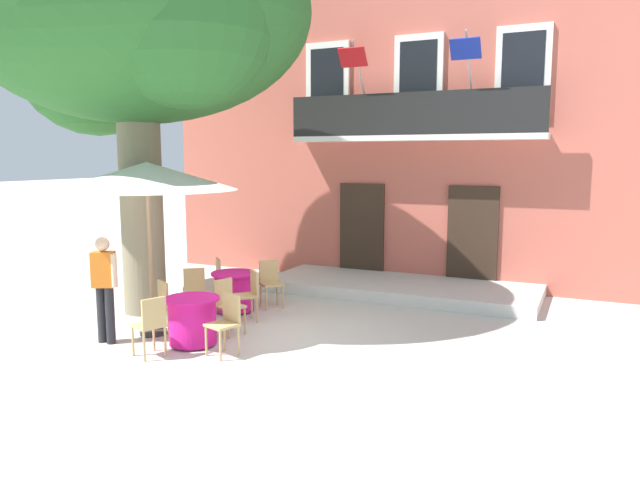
{
  "coord_description": "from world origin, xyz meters",
  "views": [
    {
      "loc": [
        4.57,
        -8.13,
        2.93
      ],
      "look_at": [
        -0.32,
        2.36,
        1.3
      ],
      "focal_mm": 33.22,
      "sensor_mm": 36.0,
      "label": 1
    }
  ],
  "objects": [
    {
      "name": "ground_plane",
      "position": [
        0.0,
        0.0,
        0.0
      ],
      "size": [
        120.0,
        120.0,
        0.0
      ],
      "primitive_type": "plane",
      "color": "beige"
    },
    {
      "name": "building_facade",
      "position": [
        0.87,
        6.99,
        3.75
      ],
      "size": [
        13.0,
        5.09,
        7.5
      ],
      "color": "#BC5B4C",
      "rests_on": "ground"
    },
    {
      "name": "entrance_step_platform",
      "position": [
        0.87,
        3.92,
        0.12
      ],
      "size": [
        5.76,
        2.15,
        0.25
      ],
      "primitive_type": "cube",
      "color": "silver",
      "rests_on": "ground"
    },
    {
      "name": "plane_tree",
      "position": [
        -3.19,
        0.49,
        5.31
      ],
      "size": [
        6.65,
        5.84,
        7.42
      ],
      "color": "#7F755B",
      "rests_on": "ground"
    },
    {
      "name": "cafe_table_near_tree",
      "position": [
        -1.03,
        -0.84,
        0.39
      ],
      "size": [
        0.86,
        0.86,
        0.76
      ],
      "color": "#DB1984",
      "rests_on": "ground"
    },
    {
      "name": "cafe_chair_near_tree_0",
      "position": [
        -1.22,
        -1.57,
        0.53
      ],
      "size": [
        0.52,
        0.52,
        0.91
      ],
      "color": "tan",
      "rests_on": "ground"
    },
    {
      "name": "cafe_chair_near_tree_1",
      "position": [
        -0.29,
        -1.0,
        0.53
      ],
      "size": [
        0.5,
        0.5,
        0.91
      ],
      "color": "tan",
      "rests_on": "ground"
    },
    {
      "name": "cafe_chair_near_tree_2",
      "position": [
        -0.88,
        -0.1,
        0.53
      ],
      "size": [
        0.5,
        0.5,
        0.91
      ],
      "color": "tan",
      "rests_on": "ground"
    },
    {
      "name": "cafe_chair_near_tree_3",
      "position": [
        -1.72,
        -0.54,
        0.53
      ],
      "size": [
        0.54,
        0.54,
        0.91
      ],
      "color": "tan",
      "rests_on": "ground"
    },
    {
      "name": "cafe_table_middle",
      "position": [
        -1.56,
        1.16,
        0.39
      ],
      "size": [
        0.86,
        0.86,
        0.76
      ],
      "color": "#DB1984",
      "rests_on": "ground"
    },
    {
      "name": "cafe_chair_middle_0",
      "position": [
        -2.13,
        1.65,
        0.53
      ],
      "size": [
        0.57,
        0.57,
        0.91
      ],
      "color": "tan",
      "rests_on": "ground"
    },
    {
      "name": "cafe_chair_middle_1",
      "position": [
        -2.08,
        0.62,
        0.53
      ],
      "size": [
        0.56,
        0.56,
        0.91
      ],
      "color": "tan",
      "rests_on": "ground"
    },
    {
      "name": "cafe_chair_middle_2",
      "position": [
        -0.95,
        0.71,
        0.53
      ],
      "size": [
        0.56,
        0.56,
        0.91
      ],
      "color": "tan",
      "rests_on": "ground"
    },
    {
      "name": "cafe_chair_middle_3",
      "position": [
        -1.11,
        1.76,
        0.53
      ],
      "size": [
        0.56,
        0.56,
        0.91
      ],
      "color": "tan",
      "rests_on": "ground"
    },
    {
      "name": "cafe_umbrella",
      "position": [
        -1.98,
        -0.65,
        2.61
      ],
      "size": [
        2.9,
        2.9,
        2.85
      ],
      "color": "#997A56",
      "rests_on": "ground"
    },
    {
      "name": "pedestrian_near_entrance",
      "position": [
        -2.34,
        -1.32,
        0.96
      ],
      "size": [
        0.53,
        0.35,
        1.7
      ],
      "color": "#232328",
      "rests_on": "ground"
    }
  ]
}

